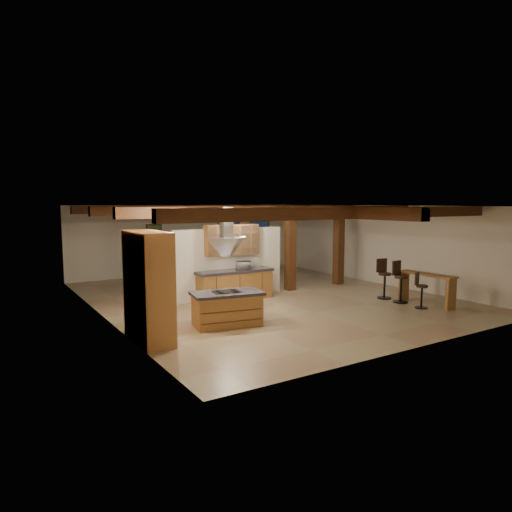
{
  "coord_description": "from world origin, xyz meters",
  "views": [
    {
      "loc": [
        -7.83,
        -12.02,
        3.01
      ],
      "look_at": [
        0.01,
        0.5,
        1.27
      ],
      "focal_mm": 32.0,
      "sensor_mm": 36.0,
      "label": 1
    }
  ],
  "objects_px": {
    "kitchen_island": "(227,308)",
    "dining_table": "(229,274)",
    "sofa": "(255,263)",
    "bar_counter": "(426,284)"
  },
  "relations": [
    {
      "from": "kitchen_island",
      "to": "sofa",
      "type": "distance_m",
      "value": 9.6
    },
    {
      "from": "dining_table",
      "to": "sofa",
      "type": "bearing_deg",
      "value": 39.51
    },
    {
      "from": "dining_table",
      "to": "sofa",
      "type": "height_order",
      "value": "dining_table"
    },
    {
      "from": "kitchen_island",
      "to": "bar_counter",
      "type": "height_order",
      "value": "bar_counter"
    },
    {
      "from": "dining_table",
      "to": "sofa",
      "type": "distance_m",
      "value": 3.7
    },
    {
      "from": "kitchen_island",
      "to": "dining_table",
      "type": "height_order",
      "value": "kitchen_island"
    },
    {
      "from": "dining_table",
      "to": "bar_counter",
      "type": "xyz_separation_m",
      "value": [
        3.17,
        -6.33,
        0.31
      ]
    },
    {
      "from": "kitchen_island",
      "to": "bar_counter",
      "type": "xyz_separation_m",
      "value": [
        6.1,
        -1.08,
        0.2
      ]
    },
    {
      "from": "bar_counter",
      "to": "dining_table",
      "type": "bearing_deg",
      "value": 116.62
    },
    {
      "from": "kitchen_island",
      "to": "sofa",
      "type": "bearing_deg",
      "value": 53.96
    }
  ]
}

